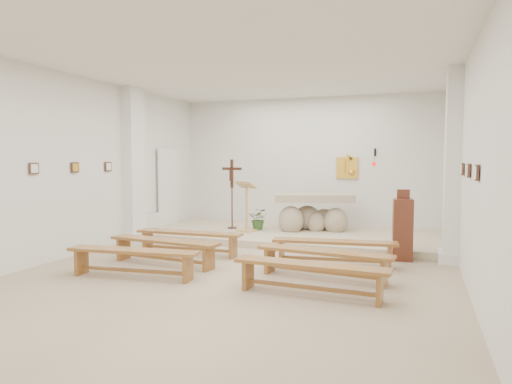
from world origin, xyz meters
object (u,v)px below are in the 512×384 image
at_px(donation_pedestal, 403,229).
at_px(bench_right_third, 310,272).
at_px(bench_right_second, 324,258).
at_px(altar, 313,215).
at_px(lectern, 246,206).
at_px(bench_left_third, 133,256).
at_px(bench_right_front, 334,247).
at_px(bench_left_second, 164,246).
at_px(crucifix_stand, 232,189).
at_px(bench_left_front, 189,237).

bearing_deg(donation_pedestal, bench_right_third, -118.45).
bearing_deg(bench_right_second, bench_right_third, -82.83).
relative_size(altar, lectern, 1.63).
bearing_deg(bench_left_third, lectern, 79.10).
distance_m(lectern, bench_right_third, 4.76).
distance_m(bench_right_second, bench_left_third, 3.01).
distance_m(lectern, bench_left_third, 4.08).
distance_m(altar, bench_right_third, 4.86).
distance_m(bench_right_front, bench_left_second, 3.01).
bearing_deg(bench_left_second, bench_right_second, 6.36).
height_order(crucifix_stand, bench_right_front, crucifix_stand).
distance_m(altar, bench_right_front, 3.06).
height_order(altar, bench_left_front, altar).
relative_size(crucifix_stand, bench_right_second, 0.79).
xyz_separation_m(crucifix_stand, bench_left_front, (0.13, -2.51, -0.80)).
distance_m(lectern, bench_left_front, 2.24).
relative_size(bench_right_second, bench_right_third, 1.00).
xyz_separation_m(donation_pedestal, bench_left_third, (-3.97, -2.78, -0.24)).
height_order(bench_right_front, bench_right_second, same).
bearing_deg(donation_pedestal, lectern, 154.02).
distance_m(bench_right_front, bench_right_third, 1.87).
relative_size(bench_left_front, bench_right_third, 1.00).
bearing_deg(lectern, bench_left_front, -86.04).
relative_size(crucifix_stand, bench_right_front, 0.79).
distance_m(crucifix_stand, bench_right_third, 5.37).
xyz_separation_m(lectern, crucifix_stand, (-0.51, 0.34, 0.39)).
xyz_separation_m(altar, bench_left_third, (-1.84, -4.75, -0.18)).
relative_size(bench_right_front, bench_left_second, 1.00).
height_order(bench_left_second, bench_right_second, same).
distance_m(altar, bench_left_third, 5.10).
xyz_separation_m(lectern, donation_pedestal, (3.60, -1.26, -0.18)).
distance_m(bench_right_second, bench_right_third, 0.93).
bearing_deg(altar, lectern, -170.24).
height_order(lectern, bench_right_second, lectern).
distance_m(lectern, bench_left_second, 3.15).
bearing_deg(lectern, donation_pedestal, -5.48).
bearing_deg(bench_right_front, bench_left_third, -154.29).
xyz_separation_m(donation_pedestal, bench_right_front, (-1.11, -0.91, -0.24)).
bearing_deg(bench_right_front, donation_pedestal, 31.89).
bearing_deg(bench_right_third, bench_left_second, 165.17).
bearing_deg(donation_pedestal, bench_left_third, -151.73).
distance_m(donation_pedestal, bench_left_third, 4.85).
xyz_separation_m(altar, donation_pedestal, (2.13, -1.97, 0.06)).
height_order(bench_left_second, bench_left_third, same).
xyz_separation_m(lectern, bench_right_third, (2.49, -4.04, -0.42)).
relative_size(bench_left_second, bench_right_second, 1.00).
distance_m(crucifix_stand, bench_left_front, 2.64).
distance_m(crucifix_stand, bench_left_second, 3.54).
xyz_separation_m(bench_right_second, bench_right_third, (0.00, -0.93, 0.00)).
relative_size(bench_left_front, bench_left_third, 0.99).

